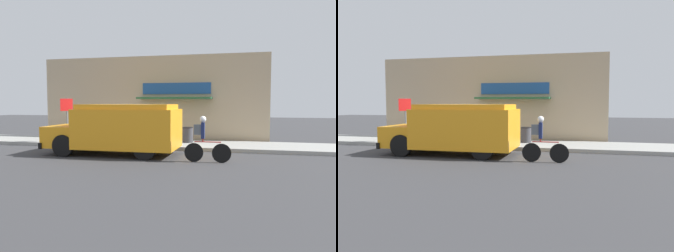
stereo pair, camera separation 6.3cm
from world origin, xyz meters
TOP-DOWN VIEW (x-y plane):
  - ground_plane at (0.00, 0.00)m, footprint 70.00×70.00m
  - sidewalk at (0.00, 1.47)m, footprint 28.00×2.94m
  - storefront at (0.06, 3.22)m, footprint 12.56×1.10m
  - school_bus at (0.15, -1.58)m, footprint 5.38×2.70m
  - cyclist at (3.71, -2.45)m, footprint 1.65×0.23m
  - stop_sign_post at (-3.46, 0.55)m, footprint 0.45×0.45m
  - trash_bin at (2.36, 1.73)m, footprint 0.52×0.52m

SIDE VIEW (x-z plane):
  - ground_plane at x=0.00m, z-range 0.00..0.00m
  - sidewalk at x=0.00m, z-range 0.00..0.17m
  - trash_bin at x=2.36m, z-range 0.17..0.92m
  - cyclist at x=3.71m, z-range -0.01..1.63m
  - school_bus at x=0.15m, z-range 0.05..2.09m
  - stop_sign_post at x=-3.46m, z-range 0.54..2.73m
  - storefront at x=0.06m, z-range 0.01..4.63m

